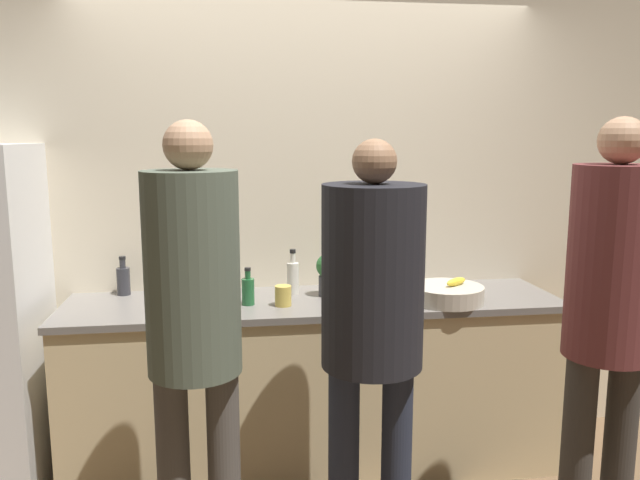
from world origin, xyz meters
TOP-DOWN VIEW (x-y plane):
  - wall_back at (0.00, 0.70)m, footprint 5.20×0.06m
  - counter at (0.00, 0.37)m, footprint 2.58×0.68m
  - person_left at (-0.57, -0.45)m, footprint 0.36×0.36m
  - person_center at (0.14, -0.40)m, footprint 0.41×0.41m
  - person_right at (1.09, -0.54)m, footprint 0.35×0.35m
  - fruit_bowl at (0.67, 0.20)m, footprint 0.38×0.38m
  - utensil_crock at (-0.53, 0.58)m, footprint 0.09×0.09m
  - bottle_clear at (-0.10, 0.48)m, footprint 0.06×0.06m
  - bottle_dark at (-1.01, 0.60)m, footprint 0.07×0.07m
  - bottle_green at (-0.35, 0.30)m, footprint 0.06×0.06m
  - cup_black at (-0.70, 0.40)m, footprint 0.07×0.07m
  - cup_yellow at (-0.17, 0.25)m, footprint 0.08×0.08m
  - potted_plant at (0.08, 0.42)m, footprint 0.13×0.13m

SIDE VIEW (x-z plane):
  - counter at x=0.00m, z-range 0.00..0.93m
  - cup_black at x=-0.70m, z-range 0.93..1.02m
  - fruit_bowl at x=0.67m, z-range 0.91..1.04m
  - cup_yellow at x=-0.17m, z-range 0.93..1.04m
  - utensil_crock at x=-0.53m, z-range 0.85..1.15m
  - bottle_green at x=-0.35m, z-range 0.91..1.10m
  - bottle_dark at x=-1.01m, z-range 0.91..1.12m
  - bottle_clear at x=-0.10m, z-range 0.91..1.15m
  - potted_plant at x=0.08m, z-range 0.94..1.17m
  - person_center at x=0.14m, z-range 0.21..1.98m
  - person_left at x=-0.57m, z-range 0.19..2.03m
  - person_right at x=1.09m, z-range 0.19..2.04m
  - wall_back at x=0.00m, z-range 0.00..2.60m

